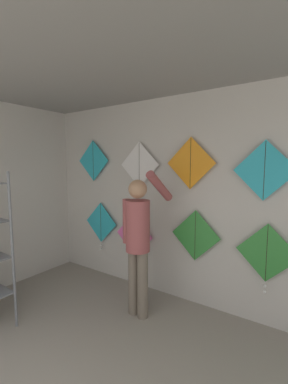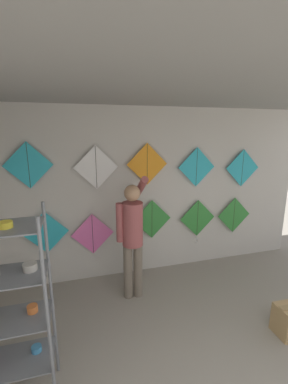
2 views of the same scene
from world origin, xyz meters
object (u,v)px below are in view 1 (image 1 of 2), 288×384
at_px(kite_5, 93,161).
at_px(kite_8, 265,170).
at_px(kite_0, 101,224).
at_px(kite_2, 195,235).
at_px(kite_6, 139,165).
at_px(shopkeeper, 138,235).
at_px(kite_1, 134,235).
at_px(kite_3, 267,255).
at_px(kite_7, 191,163).

xyz_separation_m(kite_5, kite_8, (2.64, 0.00, -0.12)).
height_order(kite_0, kite_2, kite_2).
bearing_deg(kite_6, kite_8, 0.00).
bearing_deg(kite_6, kite_2, 0.00).
relative_size(shopkeeper, kite_6, 2.69).
distance_m(kite_2, kite_6, 1.29).
distance_m(kite_1, kite_2, 1.01).
xyz_separation_m(kite_3, kite_8, (-0.07, 0.00, 0.94)).
relative_size(kite_1, kite_8, 1.00).
distance_m(kite_3, kite_7, 1.40).
relative_size(kite_1, kite_5, 1.00).
bearing_deg(kite_1, kite_5, 180.00).
distance_m(kite_3, kite_8, 0.95).
xyz_separation_m(kite_5, kite_6, (0.95, 0.00, -0.07)).
bearing_deg(kite_3, kite_5, 179.99).
height_order(kite_0, kite_6, kite_6).
relative_size(kite_1, kite_6, 1.00).
height_order(kite_3, kite_7, kite_7).
bearing_deg(kite_0, kite_1, 0.04).
distance_m(kite_5, kite_8, 2.64).
distance_m(shopkeeper, kite_1, 0.82).
bearing_deg(shopkeeper, kite_2, 55.12).
bearing_deg(kite_8, kite_1, 180.00).
bearing_deg(shopkeeper, kite_7, 60.49).
bearing_deg(kite_5, shopkeeper, -23.87).
relative_size(shopkeeper, kite_0, 2.24).
distance_m(kite_7, kite_8, 0.88).
distance_m(kite_6, kite_8, 1.69).
relative_size(shopkeeper, kite_2, 2.69).
relative_size(kite_2, kite_8, 1.00).
xyz_separation_m(shopkeeper, kite_6, (-0.42, 0.60, 0.85)).
distance_m(kite_1, kite_6, 1.08).
bearing_deg(shopkeeper, kite_5, 160.02).
xyz_separation_m(shopkeeper, kite_5, (-1.36, 0.60, 0.92)).
bearing_deg(kite_2, kite_5, 180.00).
bearing_deg(kite_7, kite_5, 180.00).
xyz_separation_m(kite_0, kite_1, (0.70, 0.00, -0.08)).
height_order(kite_0, kite_7, kite_7).
bearing_deg(kite_5, kite_3, -0.01).
xyz_separation_m(kite_2, kite_8, (0.79, 0.00, 0.86)).
xyz_separation_m(kite_0, kite_6, (0.80, 0.00, 0.99)).
relative_size(kite_2, kite_5, 1.00).
bearing_deg(shopkeeper, kite_0, 157.49).
xyz_separation_m(kite_3, kite_7, (-0.95, 0.00, 1.02)).
relative_size(kite_2, kite_3, 0.83).
bearing_deg(kite_2, kite_6, 180.00).
bearing_deg(kite_5, kite_8, 0.00).
bearing_deg(kite_5, kite_0, -0.18).
relative_size(kite_6, kite_7, 1.00).
bearing_deg(kite_7, shopkeeper, -123.40).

